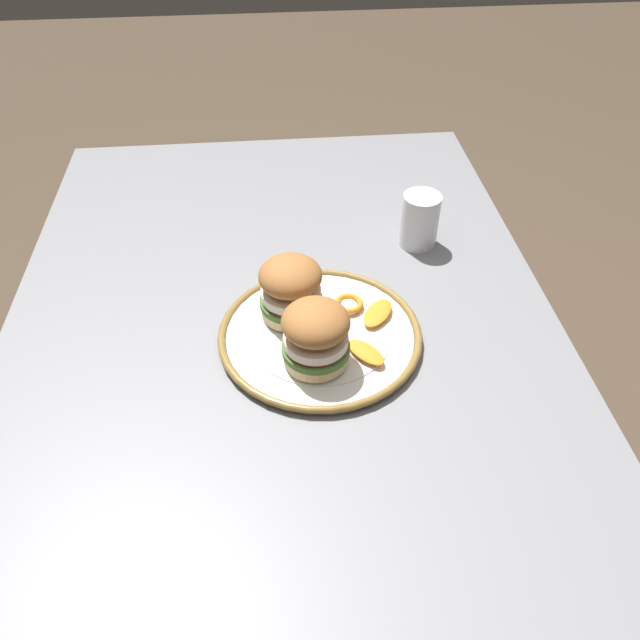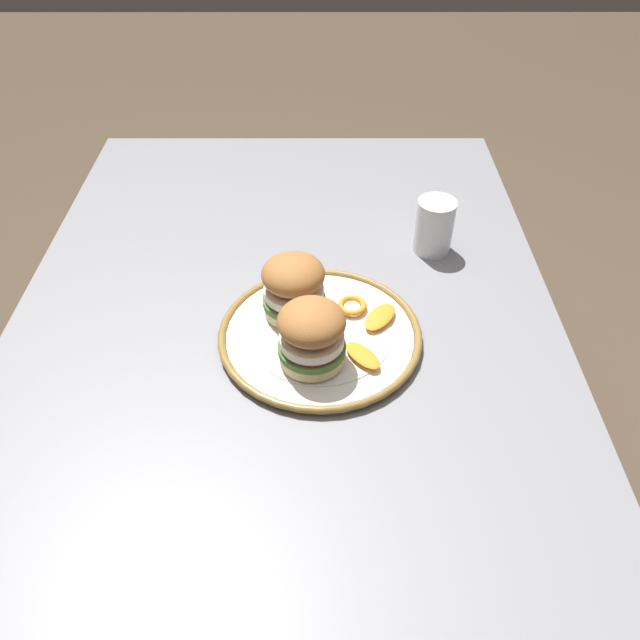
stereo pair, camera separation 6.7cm
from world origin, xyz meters
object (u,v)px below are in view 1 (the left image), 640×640
Objects in this scene: sandwich_half_left at (316,334)px; drinking_glass at (419,224)px; sandwich_half_right at (291,288)px; dinner_plate at (320,335)px; dining_table at (284,356)px.

drinking_glass is (-0.30, 0.22, -0.03)m from sandwich_half_left.
dinner_plate is at bearing 41.51° from sandwich_half_right.
sandwich_half_right reaches higher than dinner_plate.
sandwich_half_left is 0.11m from sandwich_half_right.
sandwich_half_left is at bearing -11.16° from dinner_plate.
dinner_plate is 0.09m from sandwich_half_left.
sandwich_half_right is at bearing -164.83° from sandwich_half_left.
dinner_plate reaches higher than dining_table.
dining_table is 0.16m from sandwich_half_right.
sandwich_half_left is (0.06, -0.01, 0.06)m from dinner_plate.
dinner_plate is at bearing 168.84° from sandwich_half_left.
dining_table is at bearing -159.60° from sandwich_half_left.
dining_table is 0.34m from drinking_glass.
sandwich_half_right reaches higher than dining_table.
dining_table is 0.21m from sandwich_half_left.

